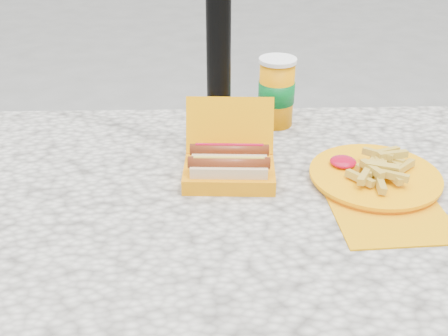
{
  "coord_description": "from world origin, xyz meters",
  "views": [
    {
      "loc": [
        -0.02,
        -0.94,
        1.33
      ],
      "look_at": [
        0.01,
        -0.0,
        0.8
      ],
      "focal_mm": 45.0,
      "sensor_mm": 36.0,
      "label": 1
    }
  ],
  "objects": [
    {
      "name": "picnic_table",
      "position": [
        0.0,
        0.0,
        0.64
      ],
      "size": [
        1.2,
        0.8,
        0.75
      ],
      "color": "beige",
      "rests_on": "ground"
    },
    {
      "name": "fries_plate",
      "position": [
        0.31,
        0.02,
        0.76
      ],
      "size": [
        0.26,
        0.36,
        0.05
      ],
      "rotation": [
        0.0,
        0.0,
        0.26
      ],
      "color": "orange",
      "rests_on": "picnic_table"
    },
    {
      "name": "hotdog_box",
      "position": [
        0.02,
        0.04,
        0.78
      ],
      "size": [
        0.19,
        0.17,
        0.14
      ],
      "rotation": [
        0.0,
        0.0,
        -0.05
      ],
      "color": "#FF9E00",
      "rests_on": "picnic_table"
    },
    {
      "name": "soda_cup",
      "position": [
        0.14,
        0.3,
        0.83
      ],
      "size": [
        0.09,
        0.09,
        0.17
      ],
      "rotation": [
        0.0,
        0.0,
        0.26
      ],
      "color": "#F58F00",
      "rests_on": "picnic_table"
    }
  ]
}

